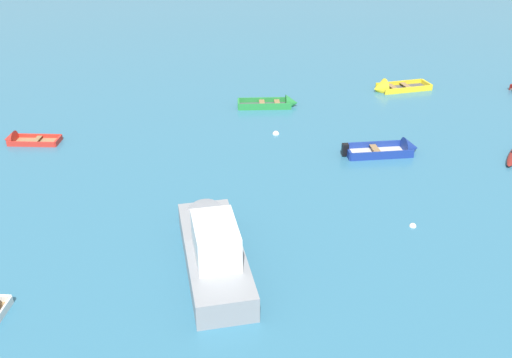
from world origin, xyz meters
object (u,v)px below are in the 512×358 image
(motor_launch_grey_midfield_right, at_px, (212,243))
(rowboat_red_far_left, at_px, (19,140))
(rowboat_deep_blue_back_row_right, at_px, (395,150))
(mooring_buoy_near_foreground, at_px, (413,226))
(mooring_buoy_between_boats_left, at_px, (276,134))
(rowboat_green_far_back, at_px, (280,104))
(rowboat_yellow_outer_left, at_px, (388,88))

(motor_launch_grey_midfield_right, bearing_deg, rowboat_red_far_left, 138.42)
(motor_launch_grey_midfield_right, height_order, rowboat_deep_blue_back_row_right, motor_launch_grey_midfield_right)
(motor_launch_grey_midfield_right, xyz_separation_m, mooring_buoy_near_foreground, (7.96, 2.58, -0.74))
(rowboat_deep_blue_back_row_right, height_order, mooring_buoy_between_boats_left, rowboat_deep_blue_back_row_right)
(rowboat_green_far_back, height_order, rowboat_deep_blue_back_row_right, rowboat_deep_blue_back_row_right)
(motor_launch_grey_midfield_right, distance_m, rowboat_deep_blue_back_row_right, 12.83)
(rowboat_red_far_left, relative_size, rowboat_yellow_outer_left, 0.72)
(rowboat_green_far_back, relative_size, mooring_buoy_between_boats_left, 10.18)
(rowboat_green_far_back, bearing_deg, rowboat_yellow_outer_left, 23.83)
(mooring_buoy_near_foreground, distance_m, mooring_buoy_between_boats_left, 10.85)
(rowboat_yellow_outer_left, bearing_deg, rowboat_deep_blue_back_row_right, -97.67)
(mooring_buoy_near_foreground, bearing_deg, rowboat_green_far_back, 111.85)
(motor_launch_grey_midfield_right, height_order, rowboat_yellow_outer_left, motor_launch_grey_midfield_right)
(motor_launch_grey_midfield_right, relative_size, mooring_buoy_near_foreground, 25.53)
(rowboat_yellow_outer_left, relative_size, rowboat_deep_blue_back_row_right, 1.02)
(rowboat_green_far_back, distance_m, mooring_buoy_between_boats_left, 4.33)
(mooring_buoy_near_foreground, xyz_separation_m, mooring_buoy_between_boats_left, (-5.66, 9.26, 0.00))
(rowboat_green_far_back, xyz_separation_m, mooring_buoy_between_boats_left, (-0.21, -4.32, -0.18))
(rowboat_deep_blue_back_row_right, distance_m, mooring_buoy_near_foreground, 7.04)
(rowboat_deep_blue_back_row_right, bearing_deg, rowboat_green_far_back, 132.31)
(rowboat_yellow_outer_left, height_order, mooring_buoy_near_foreground, rowboat_yellow_outer_left)
(motor_launch_grey_midfield_right, distance_m, rowboat_green_far_back, 16.37)
(rowboat_red_far_left, height_order, mooring_buoy_near_foreground, rowboat_red_far_left)
(rowboat_green_far_back, bearing_deg, mooring_buoy_between_boats_left, -92.83)
(mooring_buoy_near_foreground, bearing_deg, rowboat_yellow_outer_left, 83.71)
(motor_launch_grey_midfield_right, height_order, mooring_buoy_between_boats_left, motor_launch_grey_midfield_right)
(motor_launch_grey_midfield_right, bearing_deg, rowboat_green_far_back, 81.15)
(motor_launch_grey_midfield_right, relative_size, rowboat_deep_blue_back_row_right, 1.80)
(rowboat_yellow_outer_left, relative_size, rowboat_green_far_back, 1.10)
(motor_launch_grey_midfield_right, bearing_deg, rowboat_deep_blue_back_row_right, 48.48)
(rowboat_yellow_outer_left, height_order, rowboat_green_far_back, rowboat_yellow_outer_left)
(rowboat_deep_blue_back_row_right, distance_m, mooring_buoy_between_boats_left, 6.59)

